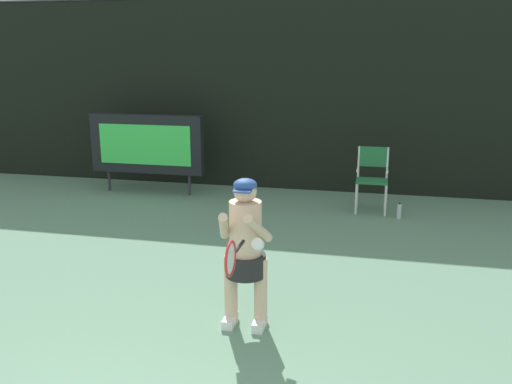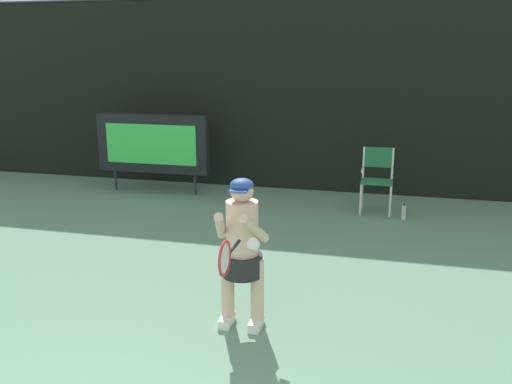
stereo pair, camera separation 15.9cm
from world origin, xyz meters
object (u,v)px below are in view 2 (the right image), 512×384
object	(u,v)px
umpire_chair	(377,176)
tennis_player	(242,247)
tennis_racket	(225,257)
scoreboard	(153,144)
water_bottle	(404,212)

from	to	relation	value
umpire_chair	tennis_player	distance (m)	4.52
umpire_chair	tennis_racket	xyz separation A→B (m)	(-1.09, -5.03, 0.35)
scoreboard	tennis_racket	bearing A→B (deg)	-59.88
water_bottle	umpire_chair	bearing A→B (deg)	141.99
water_bottle	tennis_racket	bearing A→B (deg)	-108.34
tennis_player	umpire_chair	bearing A→B (deg)	75.54
water_bottle	scoreboard	bearing A→B (deg)	171.89
umpire_chair	scoreboard	bearing A→B (deg)	175.88
umpire_chair	water_bottle	bearing A→B (deg)	-38.01
water_bottle	tennis_player	xyz separation A→B (m)	(-1.59, -4.02, 0.69)
scoreboard	water_bottle	distance (m)	4.76
scoreboard	water_bottle	size ratio (longest dim) A/B	8.30
umpire_chair	tennis_racket	world-z (taller)	tennis_racket
tennis_player	scoreboard	bearing A→B (deg)	123.15
scoreboard	tennis_racket	distance (m)	6.17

